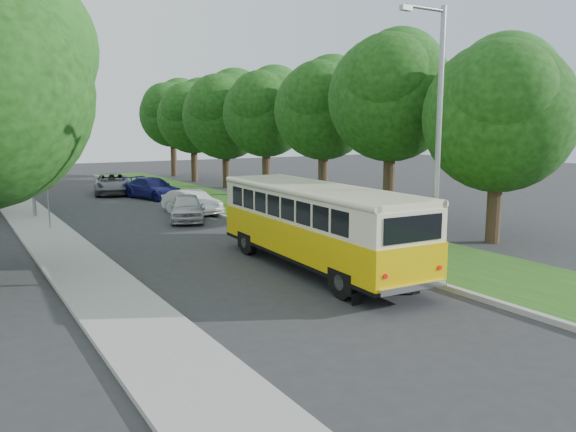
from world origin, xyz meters
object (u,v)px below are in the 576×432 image
lamppost_near (436,134)px  car_white (192,202)px  car_silver (187,207)px  vintage_bus (316,227)px  car_grey (112,184)px  car_blue (153,188)px  lamppost_far (27,136)px

lamppost_near → car_white: (-1.49, 15.76, -3.73)m
lamppost_near → car_silver: (-2.54, 13.79, -3.71)m
lamppost_near → vintage_bus: size_ratio=0.86×
lamppost_near → car_grey: bearing=95.9°
lamppost_near → car_blue: size_ratio=1.73×
car_blue → lamppost_near: bearing=-104.2°
car_silver → car_white: (1.05, 1.96, -0.03)m
lamppost_near → car_blue: bearing=93.0°
lamppost_far → car_blue: (7.70, 4.57, -3.44)m
car_white → car_grey: (-1.30, 11.25, 0.07)m
lamppost_near → car_grey: 27.40m
car_white → car_grey: bearing=82.9°
lamppost_near → lamppost_far: size_ratio=1.07×
lamppost_far → vintage_bus: size_ratio=0.80×
lamppost_far → lamppost_near: bearing=-64.3°
lamppost_far → car_grey: bearing=54.3°
vintage_bus → car_silver: (-0.04, 11.19, -0.72)m
car_silver → car_grey: car_grey is taller
car_silver → car_blue: car_blue is taller
car_silver → car_blue: bearing=102.5°
car_white → car_silver: bearing=-131.8°
car_silver → lamppost_far: bearing=164.2°
lamppost_far → vintage_bus: (6.40, -15.90, -2.73)m
car_white → car_blue: car_blue is taller
car_silver → lamppost_near: bearing=-58.9°
vintage_bus → car_grey: (-0.29, 24.41, -0.67)m
car_blue → car_silver: bearing=-115.4°
car_white → car_grey: car_grey is taller
vintage_bus → car_grey: vintage_bus is taller
vintage_bus → car_grey: 24.42m
lamppost_far → car_white: 8.64m
car_white → lamppost_far: bearing=146.0°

